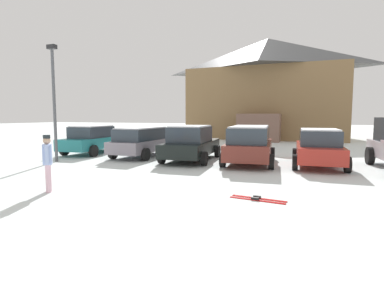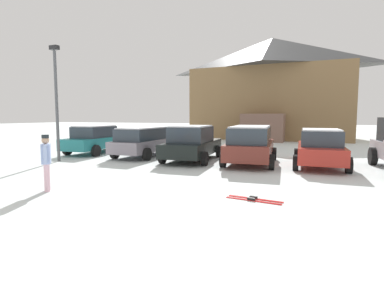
{
  "view_description": "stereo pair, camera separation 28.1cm",
  "coord_description": "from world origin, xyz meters",
  "px_view_note": "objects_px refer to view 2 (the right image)",
  "views": [
    {
      "loc": [
        3.66,
        -2.9,
        2.21
      ],
      "look_at": [
        -0.77,
        8.74,
        1.04
      ],
      "focal_mm": 28.0,
      "sensor_mm": 36.0,
      "label": 1
    },
    {
      "loc": [
        3.92,
        -2.8,
        2.21
      ],
      "look_at": [
        -0.77,
        8.74,
        1.04
      ],
      "focal_mm": 28.0,
      "sensor_mm": 36.0,
      "label": 2
    }
  ],
  "objects_px": {
    "parked_black_sedan": "(192,143)",
    "parked_maroon_van": "(251,143)",
    "pair_of_skis": "(254,199)",
    "ski_lodge": "(271,88)",
    "parked_teal_hatchback": "(96,139)",
    "lamp_post": "(56,97)",
    "parked_red_sedan": "(320,148)",
    "parked_grey_wagon": "(144,141)",
    "skier_adult_in_blue_parka": "(46,159)"
  },
  "relations": [
    {
      "from": "parked_black_sedan",
      "to": "parked_maroon_van",
      "type": "distance_m",
      "value": 2.89
    },
    {
      "from": "pair_of_skis",
      "to": "ski_lodge",
      "type": "bearing_deg",
      "value": 96.52
    },
    {
      "from": "pair_of_skis",
      "to": "parked_teal_hatchback",
      "type": "bearing_deg",
      "value": 148.18
    },
    {
      "from": "pair_of_skis",
      "to": "lamp_post",
      "type": "xyz_separation_m",
      "value": [
        -10.16,
        3.27,
        3.1
      ]
    },
    {
      "from": "parked_maroon_van",
      "to": "lamp_post",
      "type": "relative_size",
      "value": 0.85
    },
    {
      "from": "ski_lodge",
      "to": "parked_red_sedan",
      "type": "bearing_deg",
      "value": -75.59
    },
    {
      "from": "parked_teal_hatchback",
      "to": "parked_maroon_van",
      "type": "height_order",
      "value": "parked_maroon_van"
    },
    {
      "from": "parked_grey_wagon",
      "to": "skier_adult_in_blue_parka",
      "type": "distance_m",
      "value": 7.78
    },
    {
      "from": "ski_lodge",
      "to": "lamp_post",
      "type": "bearing_deg",
      "value": -110.69
    },
    {
      "from": "parked_teal_hatchback",
      "to": "lamp_post",
      "type": "bearing_deg",
      "value": -82.18
    },
    {
      "from": "skier_adult_in_blue_parka",
      "to": "parked_red_sedan",
      "type": "bearing_deg",
      "value": 45.26
    },
    {
      "from": "ski_lodge",
      "to": "parked_maroon_van",
      "type": "bearing_deg",
      "value": -85.44
    },
    {
      "from": "parked_black_sedan",
      "to": "parked_red_sedan",
      "type": "relative_size",
      "value": 1.12
    },
    {
      "from": "parked_teal_hatchback",
      "to": "parked_black_sedan",
      "type": "relative_size",
      "value": 0.99
    },
    {
      "from": "parked_grey_wagon",
      "to": "parked_maroon_van",
      "type": "bearing_deg",
      "value": -2.77
    },
    {
      "from": "ski_lodge",
      "to": "skier_adult_in_blue_parka",
      "type": "bearing_deg",
      "value": -97.41
    },
    {
      "from": "parked_red_sedan",
      "to": "skier_adult_in_blue_parka",
      "type": "bearing_deg",
      "value": -134.74
    },
    {
      "from": "parked_maroon_van",
      "to": "pair_of_skis",
      "type": "xyz_separation_m",
      "value": [
        1.28,
        -6.04,
        -0.92
      ]
    },
    {
      "from": "parked_red_sedan",
      "to": "lamp_post",
      "type": "bearing_deg",
      "value": -165.82
    },
    {
      "from": "ski_lodge",
      "to": "parked_red_sedan",
      "type": "relative_size",
      "value": 3.55
    },
    {
      "from": "ski_lodge",
      "to": "parked_black_sedan",
      "type": "distance_m",
      "value": 17.77
    },
    {
      "from": "parked_grey_wagon",
      "to": "parked_teal_hatchback",
      "type": "bearing_deg",
      "value": 175.63
    },
    {
      "from": "parked_red_sedan",
      "to": "skier_adult_in_blue_parka",
      "type": "relative_size",
      "value": 2.56
    },
    {
      "from": "parked_black_sedan",
      "to": "parked_red_sedan",
      "type": "xyz_separation_m",
      "value": [
        5.87,
        0.31,
        -0.04
      ]
    },
    {
      "from": "parked_grey_wagon",
      "to": "parked_red_sedan",
      "type": "bearing_deg",
      "value": -0.39
    },
    {
      "from": "parked_teal_hatchback",
      "to": "parked_red_sedan",
      "type": "relative_size",
      "value": 1.11
    },
    {
      "from": "parked_grey_wagon",
      "to": "parked_black_sedan",
      "type": "bearing_deg",
      "value": -7.03
    },
    {
      "from": "parked_grey_wagon",
      "to": "parked_black_sedan",
      "type": "height_order",
      "value": "parked_black_sedan"
    },
    {
      "from": "parked_red_sedan",
      "to": "ski_lodge",
      "type": "bearing_deg",
      "value": 104.41
    },
    {
      "from": "lamp_post",
      "to": "skier_adult_in_blue_parka",
      "type": "bearing_deg",
      "value": -46.76
    },
    {
      "from": "parked_teal_hatchback",
      "to": "pair_of_skis",
      "type": "relative_size",
      "value": 3.17
    },
    {
      "from": "parked_black_sedan",
      "to": "skier_adult_in_blue_parka",
      "type": "height_order",
      "value": "parked_black_sedan"
    },
    {
      "from": "parked_teal_hatchback",
      "to": "skier_adult_in_blue_parka",
      "type": "relative_size",
      "value": 2.85
    },
    {
      "from": "skier_adult_in_blue_parka",
      "to": "lamp_post",
      "type": "bearing_deg",
      "value": 133.24
    },
    {
      "from": "parked_grey_wagon",
      "to": "parked_red_sedan",
      "type": "xyz_separation_m",
      "value": [
        8.88,
        -0.06,
        -0.03
      ]
    },
    {
      "from": "parked_grey_wagon",
      "to": "pair_of_skis",
      "type": "relative_size",
      "value": 2.94
    },
    {
      "from": "parked_teal_hatchback",
      "to": "parked_red_sedan",
      "type": "xyz_separation_m",
      "value": [
        12.31,
        -0.32,
        0.0
      ]
    },
    {
      "from": "skier_adult_in_blue_parka",
      "to": "lamp_post",
      "type": "height_order",
      "value": "lamp_post"
    },
    {
      "from": "parked_teal_hatchback",
      "to": "pair_of_skis",
      "type": "height_order",
      "value": "parked_teal_hatchback"
    },
    {
      "from": "parked_grey_wagon",
      "to": "parked_red_sedan",
      "type": "relative_size",
      "value": 1.03
    },
    {
      "from": "parked_teal_hatchback",
      "to": "lamp_post",
      "type": "height_order",
      "value": "lamp_post"
    },
    {
      "from": "pair_of_skis",
      "to": "lamp_post",
      "type": "distance_m",
      "value": 11.11
    },
    {
      "from": "ski_lodge",
      "to": "parked_grey_wagon",
      "type": "xyz_separation_m",
      "value": [
        -4.54,
        -16.84,
        -4.13
      ]
    },
    {
      "from": "parked_teal_hatchback",
      "to": "parked_black_sedan",
      "type": "bearing_deg",
      "value": -5.61
    },
    {
      "from": "parked_black_sedan",
      "to": "parked_grey_wagon",
      "type": "bearing_deg",
      "value": 172.97
    },
    {
      "from": "parked_maroon_van",
      "to": "lamp_post",
      "type": "distance_m",
      "value": 9.56
    },
    {
      "from": "parked_black_sedan",
      "to": "skier_adult_in_blue_parka",
      "type": "xyz_separation_m",
      "value": [
        -1.66,
        -7.29,
        0.07
      ]
    },
    {
      "from": "ski_lodge",
      "to": "skier_adult_in_blue_parka",
      "type": "height_order",
      "value": "ski_lodge"
    },
    {
      "from": "lamp_post",
      "to": "parked_teal_hatchback",
      "type": "bearing_deg",
      "value": 97.82
    },
    {
      "from": "parked_maroon_van",
      "to": "skier_adult_in_blue_parka",
      "type": "bearing_deg",
      "value": -121.7
    }
  ]
}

